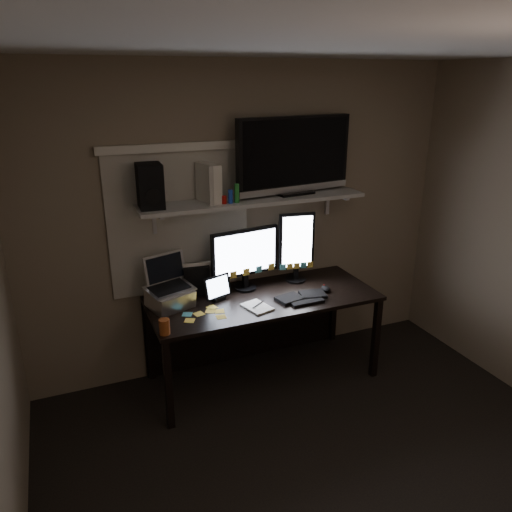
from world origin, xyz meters
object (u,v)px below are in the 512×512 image
monitor_portrait (296,247)px  speaker (150,186)px  desk (257,311)px  mouse (326,288)px  laptop (169,284)px  cup (164,327)px  game_console (209,183)px  monitor_landscape (245,259)px  keyboard (301,297)px  tablet (217,288)px  tv (294,156)px

monitor_portrait → speaker: bearing=-172.4°
desk → mouse: bearing=-22.0°
monitor_portrait → laptop: bearing=-166.6°
cup → game_console: bearing=46.2°
monitor_portrait → cup: bearing=-150.1°
monitor_landscape → game_console: bearing=169.5°
monitor_portrait → desk: bearing=-160.9°
desk → monitor_landscape: size_ratio=3.04×
monitor_landscape → laptop: 0.66m
monitor_portrait → game_console: (-0.74, 0.02, 0.59)m
keyboard → monitor_landscape: bearing=133.7°
monitor_landscape → cup: bearing=-154.6°
monitor_landscape → cup: (-0.78, -0.51, -0.21)m
monitor_landscape → mouse: monitor_landscape is taller
monitor_landscape → keyboard: monitor_landscape is taller
tablet → speaker: 0.93m
keyboard → mouse: mouse is taller
game_console → speaker: size_ratio=0.91×
tablet → speaker: (-0.44, 0.12, 0.81)m
mouse → speaker: 1.60m
monitor_landscape → monitor_portrait: monitor_portrait is taller
keyboard → speaker: size_ratio=1.29×
laptop → speaker: size_ratio=1.21×
laptop → tv: tv is taller
keyboard → desk: bearing=134.8°
keyboard → laptop: 1.03m
desk → cup: bearing=-153.6°
monitor_landscape → tablet: (-0.28, -0.12, -0.16)m
monitor_portrait → speaker: size_ratio=1.91×
laptop → game_console: size_ratio=1.33×
monitor_portrait → game_console: game_console is taller
tablet → tv: bearing=-7.4°
desk → laptop: laptop is taller
tablet → game_console: 0.80m
desk → monitor_portrait: monitor_portrait is taller
monitor_landscape → tv: size_ratio=0.59×
game_console → monitor_portrait: bearing=-19.1°
tablet → cup: tablet is taller
laptop → tv: bearing=-11.4°
tablet → game_console: game_console is taller
keyboard → speaker: bearing=161.2°
tv → speaker: (-1.14, -0.02, -0.14)m
keyboard → tablet: size_ratio=1.77×
game_console → desk: bearing=-32.9°
tablet → cup: 0.63m
mouse → game_console: size_ratio=0.37×
cup → game_console: (0.50, 0.52, 0.84)m
mouse → tv: (-0.16, 0.31, 1.03)m
keyboard → speaker: (-1.05, 0.34, 0.90)m
tv → speaker: size_ratio=3.19×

